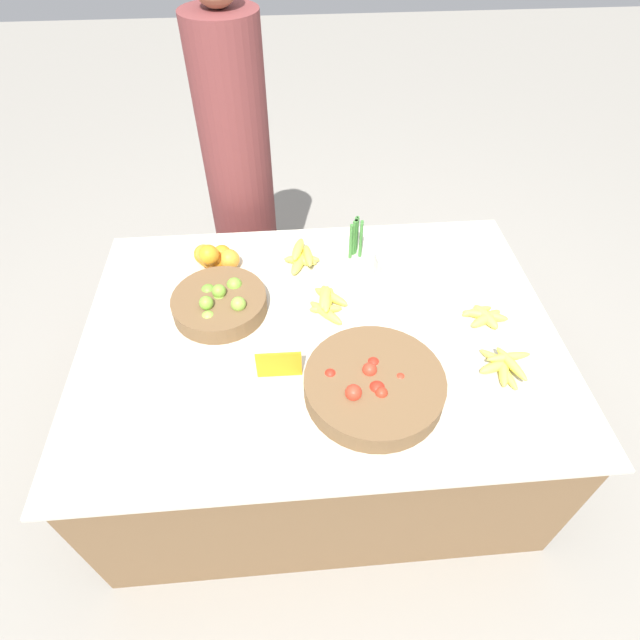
# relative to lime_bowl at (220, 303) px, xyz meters

# --- Properties ---
(ground_plane) EXTENTS (12.00, 12.00, 0.00)m
(ground_plane) POSITION_rel_lime_bowl_xyz_m (0.33, -0.12, -0.67)
(ground_plane) COLOR gray
(market_table) EXTENTS (1.57, 1.14, 0.63)m
(market_table) POSITION_rel_lime_bowl_xyz_m (0.33, -0.12, -0.35)
(market_table) COLOR brown
(market_table) RESTS_ON ground_plane
(lime_bowl) EXTENTS (0.32, 0.32, 0.10)m
(lime_bowl) POSITION_rel_lime_bowl_xyz_m (0.00, 0.00, 0.00)
(lime_bowl) COLOR brown
(lime_bowl) RESTS_ON market_table
(tomato_basket) EXTENTS (0.41, 0.41, 0.10)m
(tomato_basket) POSITION_rel_lime_bowl_xyz_m (0.47, -0.39, 0.00)
(tomato_basket) COLOR brown
(tomato_basket) RESTS_ON market_table
(orange_pile) EXTENTS (0.17, 0.14, 0.13)m
(orange_pile) POSITION_rel_lime_bowl_xyz_m (-0.03, 0.24, 0.01)
(orange_pile) COLOR orange
(orange_pile) RESTS_ON market_table
(metal_bowl) EXTENTS (0.34, 0.34, 0.09)m
(metal_bowl) POSITION_rel_lime_bowl_xyz_m (0.73, 0.14, 0.01)
(metal_bowl) COLOR silver
(metal_bowl) RESTS_ON market_table
(price_sign) EXTENTS (0.14, 0.01, 0.10)m
(price_sign) POSITION_rel_lime_bowl_xyz_m (0.19, -0.30, 0.02)
(price_sign) COLOR orange
(price_sign) RESTS_ON market_table
(veg_bundle) EXTENTS (0.05, 0.06, 0.15)m
(veg_bundle) POSITION_rel_lime_bowl_xyz_m (0.50, 0.27, 0.04)
(veg_bundle) COLOR #428438
(veg_bundle) RESTS_ON market_table
(banana_bunch_back_center) EXTENTS (0.17, 0.17, 0.05)m
(banana_bunch_back_center) POSITION_rel_lime_bowl_xyz_m (0.88, -0.33, -0.01)
(banana_bunch_back_center) COLOR #EFDB4C
(banana_bunch_back_center) RESTS_ON market_table
(banana_bunch_middle_right) EXTENTS (0.15, 0.13, 0.04)m
(banana_bunch_middle_right) POSITION_rel_lime_bowl_xyz_m (0.89, -0.12, -0.02)
(banana_bunch_middle_right) COLOR #EFDB4C
(banana_bunch_middle_right) RESTS_ON market_table
(banana_bunch_front_right) EXTENTS (0.15, 0.20, 0.06)m
(banana_bunch_front_right) POSITION_rel_lime_bowl_xyz_m (0.36, -0.02, -0.01)
(banana_bunch_front_right) COLOR #EFDB4C
(banana_bunch_front_right) RESTS_ON market_table
(banana_bunch_middle_left) EXTENTS (0.14, 0.18, 0.06)m
(banana_bunch_middle_left) POSITION_rel_lime_bowl_xyz_m (0.29, 0.23, -0.01)
(banana_bunch_middle_left) COLOR #EFDB4C
(banana_bunch_middle_left) RESTS_ON market_table
(vendor_person) EXTENTS (0.28, 0.28, 1.52)m
(vendor_person) POSITION_rel_lime_bowl_xyz_m (0.05, 0.72, 0.04)
(vendor_person) COLOR brown
(vendor_person) RESTS_ON ground_plane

